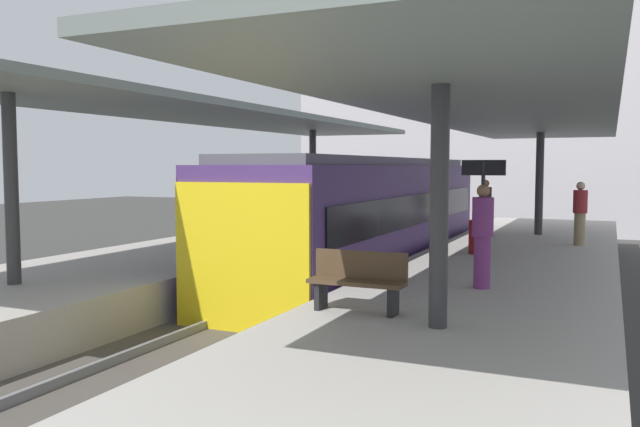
# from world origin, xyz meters

# --- Properties ---
(ground_plane) EXTENTS (80.00, 80.00, 0.00)m
(ground_plane) POSITION_xyz_m (0.00, 0.00, 0.00)
(ground_plane) COLOR #383835
(platform_left) EXTENTS (4.40, 28.00, 1.00)m
(platform_left) POSITION_xyz_m (-3.80, 0.00, 0.50)
(platform_left) COLOR #ADA8A0
(platform_left) RESTS_ON ground_plane
(platform_right) EXTENTS (4.40, 28.00, 1.00)m
(platform_right) POSITION_xyz_m (3.80, 0.00, 0.50)
(platform_right) COLOR #ADA8A0
(platform_right) RESTS_ON ground_plane
(track_ballast) EXTENTS (3.20, 28.00, 0.20)m
(track_ballast) POSITION_xyz_m (0.00, 0.00, 0.10)
(track_ballast) COLOR #4C4742
(track_ballast) RESTS_ON ground_plane
(rail_near_side) EXTENTS (0.08, 28.00, 0.14)m
(rail_near_side) POSITION_xyz_m (-0.72, 0.00, 0.27)
(rail_near_side) COLOR slate
(rail_near_side) RESTS_ON track_ballast
(rail_far_side) EXTENTS (0.08, 28.00, 0.14)m
(rail_far_side) POSITION_xyz_m (0.72, 0.00, 0.27)
(rail_far_side) COLOR slate
(rail_far_side) RESTS_ON track_ballast
(commuter_train) EXTENTS (2.78, 13.07, 3.10)m
(commuter_train) POSITION_xyz_m (0.00, 3.00, 1.73)
(commuter_train) COLOR #472D6B
(commuter_train) RESTS_ON track_ballast
(canopy_left) EXTENTS (4.18, 21.00, 3.51)m
(canopy_left) POSITION_xyz_m (-3.80, 1.40, 4.39)
(canopy_left) COLOR #333335
(canopy_left) RESTS_ON platform_left
(canopy_right) EXTENTS (4.18, 21.00, 3.26)m
(canopy_right) POSITION_xyz_m (3.80, 1.40, 4.14)
(canopy_right) COLOR #333335
(canopy_right) RESTS_ON platform_right
(platform_bench) EXTENTS (1.40, 0.41, 0.86)m
(platform_bench) POSITION_xyz_m (2.53, -4.45, 1.46)
(platform_bench) COLOR black
(platform_bench) RESTS_ON platform_right
(platform_sign) EXTENTS (0.90, 0.08, 2.21)m
(platform_sign) POSITION_xyz_m (3.37, 0.62, 2.62)
(platform_sign) COLOR #262628
(platform_sign) RESTS_ON platform_right
(litter_bin) EXTENTS (0.44, 0.44, 0.80)m
(litter_bin) POSITION_xyz_m (2.94, 2.50, 1.40)
(litter_bin) COLOR maroon
(litter_bin) RESTS_ON platform_right
(passenger_near_bench) EXTENTS (0.36, 0.36, 1.68)m
(passenger_near_bench) POSITION_xyz_m (2.39, 6.53, 1.87)
(passenger_near_bench) COLOR #7A337A
(passenger_near_bench) RESTS_ON platform_right
(passenger_mid_platform) EXTENTS (0.36, 0.36, 1.68)m
(passenger_mid_platform) POSITION_xyz_m (5.07, 5.23, 1.87)
(passenger_mid_platform) COLOR #998460
(passenger_mid_platform) RESTS_ON platform_right
(passenger_far_end) EXTENTS (0.36, 0.36, 1.77)m
(passenger_far_end) POSITION_xyz_m (3.82, -1.92, 1.92)
(passenger_far_end) COLOR #7A337A
(passenger_far_end) RESTS_ON platform_right
(station_building_backdrop) EXTENTS (18.00, 6.00, 11.00)m
(station_building_backdrop) POSITION_xyz_m (0.25, 20.00, 5.50)
(station_building_backdrop) COLOR #B7B2B7
(station_building_backdrop) RESTS_ON ground_plane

